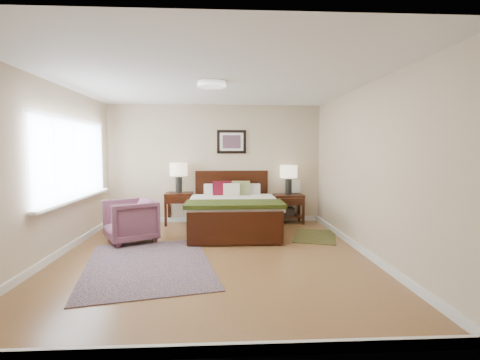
{
  "coord_description": "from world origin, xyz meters",
  "views": [
    {
      "loc": [
        0.13,
        -4.96,
        1.54
      ],
      "look_at": [
        0.44,
        0.75,
        1.05
      ],
      "focal_mm": 26.0,
      "sensor_mm": 36.0,
      "label": 1
    }
  ],
  "objects_px": {
    "nightstand_right": "(288,206)",
    "lamp_right": "(289,174)",
    "nightstand_left": "(179,199)",
    "lamp_left": "(179,172)",
    "armchair": "(130,221)",
    "rug_persian": "(149,264)",
    "bed": "(233,206)"
  },
  "relations": [
    {
      "from": "nightstand_right",
      "to": "lamp_right",
      "type": "distance_m",
      "value": 0.67
    },
    {
      "from": "nightstand_right",
      "to": "nightstand_left",
      "type": "bearing_deg",
      "value": -179.77
    },
    {
      "from": "nightstand_left",
      "to": "lamp_left",
      "type": "xyz_separation_m",
      "value": [
        0.0,
        0.02,
        0.56
      ]
    },
    {
      "from": "nightstand_right",
      "to": "lamp_right",
      "type": "relative_size",
      "value": 1.01
    },
    {
      "from": "lamp_left",
      "to": "armchair",
      "type": "height_order",
      "value": "lamp_left"
    },
    {
      "from": "nightstand_left",
      "to": "lamp_left",
      "type": "distance_m",
      "value": 0.56
    },
    {
      "from": "lamp_left",
      "to": "rug_persian",
      "type": "xyz_separation_m",
      "value": [
        -0.11,
        -2.61,
        -1.09
      ]
    },
    {
      "from": "nightstand_right",
      "to": "lamp_left",
      "type": "xyz_separation_m",
      "value": [
        -2.3,
        0.01,
        0.73
      ]
    },
    {
      "from": "nightstand_right",
      "to": "rug_persian",
      "type": "bearing_deg",
      "value": -132.8
    },
    {
      "from": "lamp_right",
      "to": "armchair",
      "type": "height_order",
      "value": "lamp_right"
    },
    {
      "from": "nightstand_right",
      "to": "rug_persian",
      "type": "height_order",
      "value": "nightstand_right"
    },
    {
      "from": "rug_persian",
      "to": "nightstand_left",
      "type": "bearing_deg",
      "value": 75.63
    },
    {
      "from": "nightstand_right",
      "to": "lamp_right",
      "type": "xyz_separation_m",
      "value": [
        0.0,
        0.01,
        0.67
      ]
    },
    {
      "from": "lamp_left",
      "to": "rug_persian",
      "type": "relative_size",
      "value": 0.27
    },
    {
      "from": "nightstand_right",
      "to": "lamp_left",
      "type": "bearing_deg",
      "value": 179.68
    },
    {
      "from": "armchair",
      "to": "rug_persian",
      "type": "bearing_deg",
      "value": -4.89
    },
    {
      "from": "nightstand_left",
      "to": "rug_persian",
      "type": "relative_size",
      "value": 0.29
    },
    {
      "from": "lamp_left",
      "to": "rug_persian",
      "type": "bearing_deg",
      "value": -92.31
    },
    {
      "from": "nightstand_left",
      "to": "lamp_left",
      "type": "relative_size",
      "value": 1.08
    },
    {
      "from": "bed",
      "to": "nightstand_right",
      "type": "height_order",
      "value": "bed"
    },
    {
      "from": "lamp_right",
      "to": "lamp_left",
      "type": "bearing_deg",
      "value": 180.0
    },
    {
      "from": "nightstand_right",
      "to": "rug_persian",
      "type": "xyz_separation_m",
      "value": [
        -2.41,
        -2.6,
        -0.36
      ]
    },
    {
      "from": "nightstand_left",
      "to": "nightstand_right",
      "type": "height_order",
      "value": "nightstand_left"
    },
    {
      "from": "nightstand_left",
      "to": "rug_persian",
      "type": "height_order",
      "value": "nightstand_left"
    },
    {
      "from": "bed",
      "to": "lamp_left",
      "type": "relative_size",
      "value": 3.3
    },
    {
      "from": "bed",
      "to": "lamp_right",
      "type": "distance_m",
      "value": 1.52
    },
    {
      "from": "bed",
      "to": "nightstand_left",
      "type": "xyz_separation_m",
      "value": [
        -1.1,
        0.74,
        0.03
      ]
    },
    {
      "from": "lamp_left",
      "to": "lamp_right",
      "type": "distance_m",
      "value": 2.3
    },
    {
      "from": "rug_persian",
      "to": "lamp_left",
      "type": "bearing_deg",
      "value": 75.65
    },
    {
      "from": "nightstand_right",
      "to": "lamp_right",
      "type": "height_order",
      "value": "lamp_right"
    },
    {
      "from": "lamp_left",
      "to": "rug_persian",
      "type": "distance_m",
      "value": 2.83
    },
    {
      "from": "lamp_left",
      "to": "rug_persian",
      "type": "height_order",
      "value": "lamp_left"
    }
  ]
}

